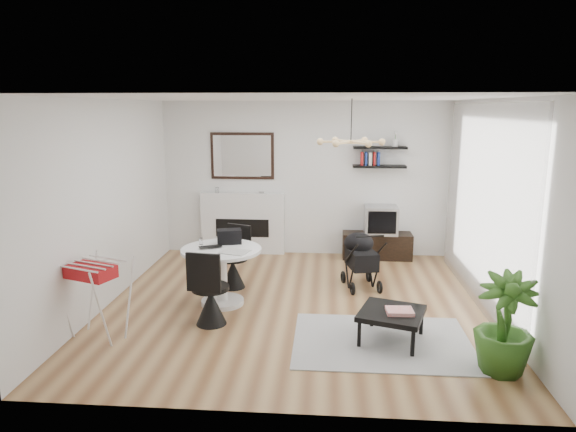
# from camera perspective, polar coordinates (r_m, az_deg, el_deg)

# --- Properties ---
(floor) EXTENTS (5.00, 5.00, 0.00)m
(floor) POSITION_cam_1_polar(r_m,az_deg,el_deg) (6.98, 0.81, -9.81)
(floor) COLOR brown
(floor) RESTS_ON ground
(ceiling) EXTENTS (5.00, 5.00, 0.00)m
(ceiling) POSITION_cam_1_polar(r_m,az_deg,el_deg) (6.48, 0.88, 12.96)
(ceiling) COLOR white
(ceiling) RESTS_ON wall_back
(wall_back) EXTENTS (5.00, 0.00, 5.00)m
(wall_back) POSITION_cam_1_polar(r_m,az_deg,el_deg) (9.06, 1.86, 4.13)
(wall_back) COLOR white
(wall_back) RESTS_ON floor
(wall_left) EXTENTS (0.00, 5.00, 5.00)m
(wall_left) POSITION_cam_1_polar(r_m,az_deg,el_deg) (7.20, -19.45, 1.38)
(wall_left) COLOR white
(wall_left) RESTS_ON floor
(wall_right) EXTENTS (0.00, 5.00, 5.00)m
(wall_right) POSITION_cam_1_polar(r_m,az_deg,el_deg) (6.90, 22.03, 0.75)
(wall_right) COLOR white
(wall_right) RESTS_ON floor
(sheer_curtain) EXTENTS (0.04, 3.60, 2.60)m
(sheer_curtain) POSITION_cam_1_polar(r_m,az_deg,el_deg) (7.06, 20.78, 1.09)
(sheer_curtain) COLOR white
(sheer_curtain) RESTS_ON wall_right
(fireplace) EXTENTS (1.50, 0.17, 2.16)m
(fireplace) POSITION_cam_1_polar(r_m,az_deg,el_deg) (9.21, -5.04, 0.02)
(fireplace) COLOR white
(fireplace) RESTS_ON floor
(shelf_lower) EXTENTS (0.90, 0.25, 0.04)m
(shelf_lower) POSITION_cam_1_polar(r_m,az_deg,el_deg) (8.93, 10.11, 5.45)
(shelf_lower) COLOR black
(shelf_lower) RESTS_ON wall_back
(shelf_upper) EXTENTS (0.90, 0.25, 0.04)m
(shelf_upper) POSITION_cam_1_polar(r_m,az_deg,el_deg) (8.90, 10.18, 7.50)
(shelf_upper) COLOR black
(shelf_upper) RESTS_ON wall_back
(pendant_lamp) EXTENTS (0.90, 0.90, 0.10)m
(pendant_lamp) POSITION_cam_1_polar(r_m,az_deg,el_deg) (6.78, 7.00, 8.18)
(pendant_lamp) COLOR #DAB272
(pendant_lamp) RESTS_ON ceiling
(tv_console) EXTENTS (1.19, 0.42, 0.45)m
(tv_console) POSITION_cam_1_polar(r_m,az_deg,el_deg) (9.10, 9.84, -3.26)
(tv_console) COLOR black
(tv_console) RESTS_ON floor
(crt_tv) EXTENTS (0.56, 0.49, 0.49)m
(crt_tv) POSITION_cam_1_polar(r_m,az_deg,el_deg) (8.99, 10.26, -0.40)
(crt_tv) COLOR #ADADAF
(crt_tv) RESTS_ON tv_console
(dining_table) EXTENTS (1.06, 1.06, 0.77)m
(dining_table) POSITION_cam_1_polar(r_m,az_deg,el_deg) (6.88, -7.38, -5.70)
(dining_table) COLOR white
(dining_table) RESTS_ON floor
(laptop) EXTENTS (0.36, 0.31, 0.02)m
(laptop) POSITION_cam_1_polar(r_m,az_deg,el_deg) (6.81, -8.52, -3.53)
(laptop) COLOR black
(laptop) RESTS_ON dining_table
(black_bag) EXTENTS (0.36, 0.27, 0.19)m
(black_bag) POSITION_cam_1_polar(r_m,az_deg,el_deg) (7.02, -6.55, -2.27)
(black_bag) COLOR black
(black_bag) RESTS_ON dining_table
(newspaper) EXTENTS (0.41, 0.37, 0.01)m
(newspaper) POSITION_cam_1_polar(r_m,az_deg,el_deg) (6.62, -5.91, -3.98)
(newspaper) COLOR silver
(newspaper) RESTS_ON dining_table
(drinking_glass) EXTENTS (0.05, 0.05, 0.09)m
(drinking_glass) POSITION_cam_1_polar(r_m,az_deg,el_deg) (7.03, -9.64, -2.79)
(drinking_glass) COLOR white
(drinking_glass) RESTS_ON dining_table
(chair_far) EXTENTS (0.48, 0.49, 0.91)m
(chair_far) POSITION_cam_1_polar(r_m,az_deg,el_deg) (7.57, -6.07, -5.79)
(chair_far) COLOR black
(chair_far) RESTS_ON floor
(chair_near) EXTENTS (0.46, 0.48, 0.95)m
(chair_near) POSITION_cam_1_polar(r_m,az_deg,el_deg) (6.34, -8.64, -9.33)
(chair_near) COLOR black
(chair_near) RESTS_ON floor
(drying_rack) EXTENTS (0.76, 0.74, 0.91)m
(drying_rack) POSITION_cam_1_polar(r_m,az_deg,el_deg) (6.26, -20.52, -8.55)
(drying_rack) COLOR white
(drying_rack) RESTS_ON floor
(stroller) EXTENTS (0.59, 0.79, 0.89)m
(stroller) POSITION_cam_1_polar(r_m,az_deg,el_deg) (7.60, 8.06, -5.03)
(stroller) COLOR black
(stroller) RESTS_ON floor
(rug) EXTENTS (1.98, 1.43, 0.01)m
(rug) POSITION_cam_1_polar(r_m,az_deg,el_deg) (6.04, 10.38, -13.57)
(rug) COLOR gray
(rug) RESTS_ON floor
(coffee_table) EXTENTS (0.86, 0.86, 0.35)m
(coffee_table) POSITION_cam_1_polar(r_m,az_deg,el_deg) (5.96, 11.44, -10.65)
(coffee_table) COLOR black
(coffee_table) RESTS_ON rug
(magazines) EXTENTS (0.30, 0.24, 0.04)m
(magazines) POSITION_cam_1_polar(r_m,az_deg,el_deg) (5.90, 12.29, -10.30)
(magazines) COLOR #E33F38
(magazines) RESTS_ON coffee_table
(potted_plant) EXTENTS (0.70, 0.70, 1.02)m
(potted_plant) POSITION_cam_1_polar(r_m,az_deg,el_deg) (5.56, 22.91, -10.99)
(potted_plant) COLOR #2D5C1A
(potted_plant) RESTS_ON floor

